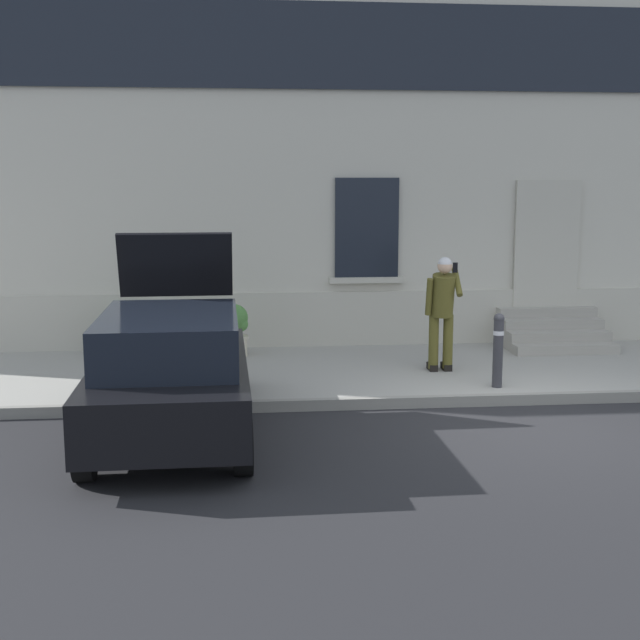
# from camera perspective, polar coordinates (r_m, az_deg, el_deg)

# --- Properties ---
(ground_plane) EXTENTS (80.00, 80.00, 0.00)m
(ground_plane) POSITION_cam_1_polar(r_m,az_deg,el_deg) (10.92, 13.72, -6.86)
(ground_plane) COLOR #232326
(sidewalk) EXTENTS (24.00, 3.60, 0.15)m
(sidewalk) POSITION_cam_1_polar(r_m,az_deg,el_deg) (13.48, 9.79, -3.31)
(sidewalk) COLOR #99968E
(sidewalk) RESTS_ON ground
(curb_edge) EXTENTS (24.00, 0.12, 0.15)m
(curb_edge) POSITION_cam_1_polar(r_m,az_deg,el_deg) (11.75, 12.22, -5.27)
(curb_edge) COLOR gray
(curb_edge) RESTS_ON ground
(building_facade) EXTENTS (24.00, 1.52, 7.50)m
(building_facade) POSITION_cam_1_polar(r_m,az_deg,el_deg) (15.59, 7.70, 11.95)
(building_facade) COLOR beige
(building_facade) RESTS_ON ground
(entrance_stoop) EXTENTS (1.76, 1.28, 0.64)m
(entrance_stoop) POSITION_cam_1_polar(r_m,az_deg,el_deg) (15.24, 15.34, -0.84)
(entrance_stoop) COLOR #9E998E
(entrance_stoop) RESTS_ON sidewalk
(hatchback_car_black) EXTENTS (1.84, 4.09, 2.34)m
(hatchback_car_black) POSITION_cam_1_polar(r_m,az_deg,el_deg) (10.05, -9.98, -3.43)
(hatchback_car_black) COLOR black
(hatchback_car_black) RESTS_ON ground
(bollard_near_person) EXTENTS (0.15, 0.15, 1.04)m
(bollard_near_person) POSITION_cam_1_polar(r_m,az_deg,el_deg) (12.01, 11.90, -1.82)
(bollard_near_person) COLOR #333338
(bollard_near_person) RESTS_ON sidewalk
(bollard_far_left) EXTENTS (0.15, 0.15, 1.04)m
(bollard_far_left) POSITION_cam_1_polar(r_m,az_deg,el_deg) (11.45, -6.74, -2.22)
(bollard_far_left) COLOR #333338
(bollard_far_left) RESTS_ON sidewalk
(person_on_phone) EXTENTS (0.51, 0.51, 1.74)m
(person_on_phone) POSITION_cam_1_polar(r_m,az_deg,el_deg) (12.77, 8.24, 0.92)
(person_on_phone) COLOR #514C1E
(person_on_phone) RESTS_ON sidewalk
(planter_charcoal) EXTENTS (0.44, 0.44, 0.86)m
(planter_charcoal) POSITION_cam_1_polar(r_m,az_deg,el_deg) (14.25, -13.34, -0.57)
(planter_charcoal) COLOR #2D2D30
(planter_charcoal) RESTS_ON sidewalk
(planter_cream) EXTENTS (0.44, 0.44, 0.86)m
(planter_cream) POSITION_cam_1_polar(r_m,az_deg,el_deg) (13.92, -5.72, -0.59)
(planter_cream) COLOR beige
(planter_cream) RESTS_ON sidewalk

